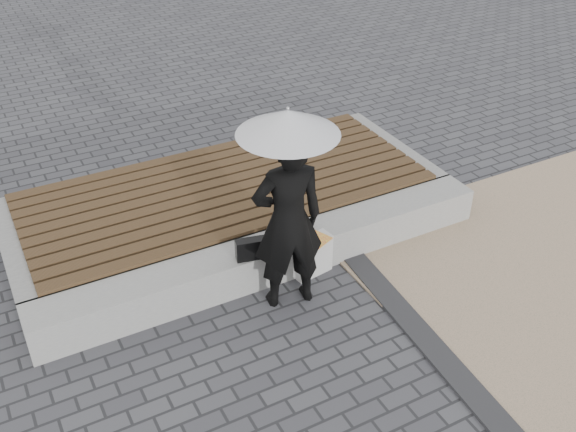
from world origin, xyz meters
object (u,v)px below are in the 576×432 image
object	(u,v)px
canvas_tote	(312,256)
handbag	(251,249)
woman	(288,221)
seating_ledge	(272,256)
parasol	(288,122)

from	to	relation	value
canvas_tote	handbag	bearing A→B (deg)	166.71
woman	canvas_tote	bearing A→B (deg)	-139.17
seating_ledge	handbag	world-z (taller)	handbag
woman	canvas_tote	size ratio (longest dim) A/B	4.31
seating_ledge	woman	world-z (taller)	woman
woman	canvas_tote	distance (m)	0.88
handbag	canvas_tote	xyz separation A→B (m)	(0.67, -0.05, -0.29)
handbag	woman	bearing A→B (deg)	-38.68
canvas_tote	parasol	bearing A→B (deg)	-157.85
woman	handbag	distance (m)	0.58
woman	canvas_tote	xyz separation A→B (m)	(0.42, 0.26, -0.72)
seating_ledge	woman	size ratio (longest dim) A/B	2.65
parasol	handbag	distance (m)	1.49
canvas_tote	woman	bearing A→B (deg)	-157.85
parasol	canvas_tote	xyz separation A→B (m)	(0.42, 0.26, -1.73)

